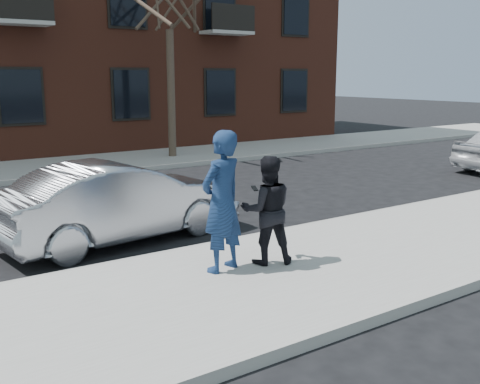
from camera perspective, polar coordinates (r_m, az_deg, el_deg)
ground at (r=8.08m, az=1.08°, el=-9.18°), size 100.00×100.00×0.00m
near_sidewalk at (r=7.86m, az=2.15°, el=-9.21°), size 50.00×3.50×0.15m
near_curb at (r=9.29m, az=-4.48°, el=-5.88°), size 50.00×0.10×0.15m
far_sidewalk at (r=18.16m, az=-19.92°, el=2.20°), size 50.00×3.50×0.15m
far_curb at (r=16.44m, az=-18.33°, el=1.36°), size 50.00×0.10×0.15m
silver_sedan at (r=10.07m, az=-12.12°, el=-0.98°), size 4.46×2.05×1.42m
man_hoodie at (r=7.86m, az=-1.86°, el=-0.98°), size 0.84×0.67×2.01m
man_peacoat at (r=8.22m, az=2.76°, el=-1.86°), size 0.96×0.87×1.60m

